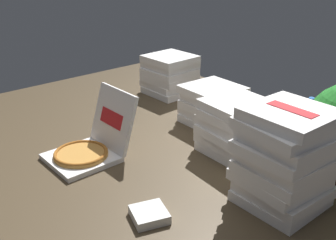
# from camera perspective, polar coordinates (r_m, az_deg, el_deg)

# --- Properties ---
(ground_plane) EXTENTS (3.20, 2.40, 0.02)m
(ground_plane) POSITION_cam_1_polar(r_m,az_deg,el_deg) (2.37, -0.93, -4.38)
(ground_plane) COLOR #4C3D28
(open_pizza_box) EXTENTS (0.34, 0.46, 0.36)m
(open_pizza_box) POSITION_cam_1_polar(r_m,az_deg,el_deg) (2.29, -10.95, -3.45)
(open_pizza_box) COLOR white
(open_pizza_box) RESTS_ON ground_plane
(pizza_stack_right_mid) EXTENTS (0.39, 0.40, 0.31)m
(pizza_stack_right_mid) POSITION_cam_1_polar(r_m,az_deg,el_deg) (2.30, 9.76, -0.99)
(pizza_stack_right_mid) COLOR white
(pizza_stack_right_mid) RESTS_ON ground_plane
(pizza_stack_left_mid) EXTENTS (0.39, 0.38, 0.26)m
(pizza_stack_left_mid) POSITION_cam_1_polar(r_m,az_deg,el_deg) (2.68, 6.51, 2.17)
(pizza_stack_left_mid) COLOR white
(pizza_stack_left_mid) RESTS_ON ground_plane
(pizza_stack_center_far) EXTENTS (0.39, 0.39, 0.47)m
(pizza_stack_center_far) POSITION_cam_1_polar(r_m,az_deg,el_deg) (1.86, 16.28, -5.27)
(pizza_stack_center_far) COLOR white
(pizza_stack_center_far) RESTS_ON ground_plane
(pizza_stack_left_far) EXTENTS (0.37, 0.37, 0.31)m
(pizza_stack_left_far) POSITION_cam_1_polar(r_m,az_deg,el_deg) (3.23, 0.26, 6.50)
(pizza_stack_left_far) COLOR white
(pizza_stack_left_far) RESTS_ON ground_plane
(water_bottle_1) EXTENTS (0.07, 0.07, 0.23)m
(water_bottle_1) POSITION_cam_1_polar(r_m,az_deg,el_deg) (2.54, 19.62, -0.78)
(water_bottle_1) COLOR white
(water_bottle_1) RESTS_ON ground_plane
(water_bottle_6) EXTENTS (0.07, 0.07, 0.23)m
(water_bottle_6) POSITION_cam_1_polar(r_m,az_deg,el_deg) (2.68, 19.44, 0.56)
(water_bottle_6) COLOR white
(water_bottle_6) RESTS_ON ground_plane
(napkin_pile) EXTENTS (0.19, 0.19, 0.04)m
(napkin_pile) POSITION_cam_1_polar(r_m,az_deg,el_deg) (1.80, -2.67, -13.29)
(napkin_pile) COLOR white
(napkin_pile) RESTS_ON ground_plane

